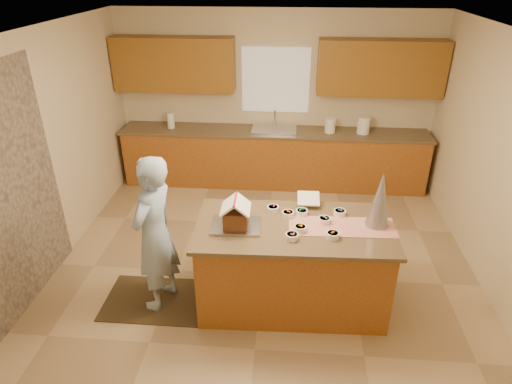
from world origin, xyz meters
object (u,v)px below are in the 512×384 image
Objects in this scene: island_base at (292,266)px; tinsel_tree at (380,200)px; gingerbread_house at (236,215)px; boy at (155,235)px.

island_base is 3.27× the size of tinsel_tree.
tinsel_tree is 1.41m from gingerbread_house.
tinsel_tree is 2.25m from boy.
tinsel_tree is at bearing 6.01° from gingerbread_house.
island_base is 0.86m from gingerbread_house.
tinsel_tree reaches higher than island_base.
tinsel_tree is at bearing 3.67° from island_base.
boy reaches higher than tinsel_tree.
tinsel_tree reaches higher than gingerbread_house.
gingerbread_house is (0.82, 0.05, 0.24)m from boy.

